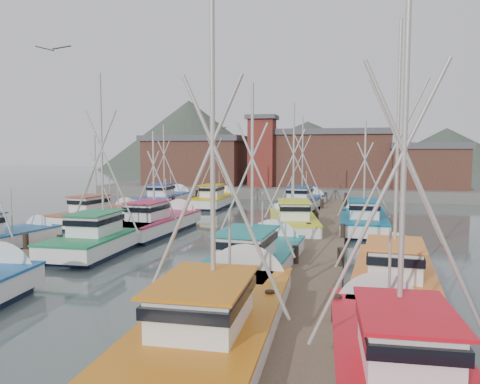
% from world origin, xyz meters
% --- Properties ---
extents(ground, '(260.00, 260.00, 0.00)m').
position_xyz_m(ground, '(0.00, 0.00, 0.00)').
color(ground, '#475554').
rests_on(ground, ground).
extents(dock_left, '(2.30, 46.00, 1.50)m').
position_xyz_m(dock_left, '(-7.00, 4.04, 0.21)').
color(dock_left, brown).
rests_on(dock_left, ground).
extents(dock_right, '(2.30, 46.00, 1.50)m').
position_xyz_m(dock_right, '(7.00, 4.04, 0.21)').
color(dock_right, brown).
rests_on(dock_right, ground).
extents(quay, '(44.00, 16.00, 1.20)m').
position_xyz_m(quay, '(0.00, 37.00, 0.60)').
color(quay, slate).
rests_on(quay, ground).
extents(shed_left, '(12.72, 8.48, 6.20)m').
position_xyz_m(shed_left, '(-11.00, 35.00, 4.34)').
color(shed_left, brown).
rests_on(shed_left, quay).
extents(shed_center, '(14.84, 9.54, 6.90)m').
position_xyz_m(shed_center, '(6.00, 37.00, 4.69)').
color(shed_center, brown).
rests_on(shed_center, quay).
extents(shed_right, '(8.48, 6.36, 5.20)m').
position_xyz_m(shed_right, '(17.00, 34.00, 3.84)').
color(shed_right, brown).
rests_on(shed_right, quay).
extents(lookout_tower, '(3.60, 3.60, 8.50)m').
position_xyz_m(lookout_tower, '(-2.00, 33.00, 5.55)').
color(lookout_tower, maroon).
rests_on(lookout_tower, quay).
extents(distant_hills, '(175.00, 140.00, 42.00)m').
position_xyz_m(distant_hills, '(-12.76, 122.59, 0.00)').
color(distant_hills, '#485345').
rests_on(distant_hills, ground).
extents(boat_1, '(4.19, 10.50, 10.29)m').
position_xyz_m(boat_1, '(4.77, -10.14, 0.69)').
color(boat_1, black).
rests_on(boat_1, ground).
extents(boat_3, '(4.01, 8.99, 10.01)m').
position_xyz_m(boat_3, '(9.39, -11.55, 0.69)').
color(boat_3, black).
rests_on(boat_3, ground).
extents(boat_4, '(4.15, 9.58, 10.41)m').
position_xyz_m(boat_4, '(-4.67, 0.74, 0.69)').
color(boat_4, black).
rests_on(boat_4, ground).
extents(boat_5, '(3.74, 9.96, 9.14)m').
position_xyz_m(boat_5, '(4.38, -2.86, 0.68)').
color(boat_5, black).
rests_on(boat_5, ground).
extents(boat_7, '(4.31, 9.15, 10.86)m').
position_xyz_m(boat_7, '(10.02, -4.38, 0.69)').
color(boat_7, black).
rests_on(boat_7, ground).
extents(boat_8, '(3.53, 9.65, 7.58)m').
position_xyz_m(boat_8, '(-4.07, 6.31, 0.68)').
color(boat_8, black).
rests_on(boat_8, ground).
extents(boat_9, '(4.48, 9.84, 9.45)m').
position_xyz_m(boat_9, '(4.58, 8.86, 0.68)').
color(boat_9, black).
rests_on(boat_9, ground).
extents(boat_10, '(3.95, 8.75, 7.30)m').
position_xyz_m(boat_10, '(-9.67, 8.72, 0.68)').
color(boat_10, black).
rests_on(boat_10, ground).
extents(boat_11, '(3.48, 9.46, 8.34)m').
position_xyz_m(boat_11, '(9.32, 10.37, 0.68)').
color(boat_11, black).
rests_on(boat_11, ground).
extents(boat_12, '(3.68, 8.92, 9.18)m').
position_xyz_m(boat_12, '(-4.42, 21.45, 0.68)').
color(boat_12, black).
rests_on(boat_12, ground).
extents(boat_13, '(4.10, 9.81, 9.45)m').
position_xyz_m(boat_13, '(4.20, 21.09, 0.68)').
color(boat_13, black).
rests_on(boat_13, ground).
extents(boat_14, '(3.70, 9.45, 8.84)m').
position_xyz_m(boat_14, '(-9.60, 21.37, 0.68)').
color(boat_14, black).
rests_on(boat_14, ground).
extents(gull_near, '(1.53, 0.66, 0.24)m').
position_xyz_m(gull_near, '(-3.70, -5.35, 9.66)').
color(gull_near, gray).
rests_on(gull_near, ground).
extents(gull_far, '(1.55, 0.64, 0.24)m').
position_xyz_m(gull_far, '(0.70, 3.18, 6.72)').
color(gull_far, gray).
rests_on(gull_far, ground).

